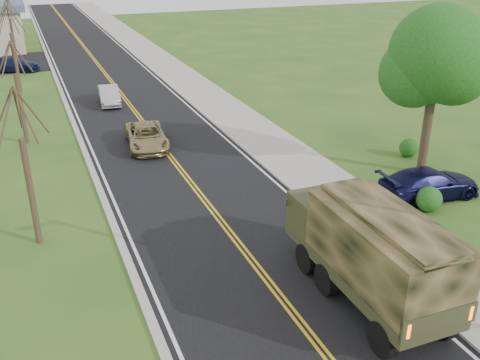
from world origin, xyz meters
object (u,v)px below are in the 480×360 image
military_truck (371,247)px  suv_champagne (146,136)px  pickup_navy (429,183)px  utility_box_near (424,264)px  sedan_silver (109,95)px

military_truck → suv_champagne: (-3.28, 16.43, -1.31)m
pickup_navy → utility_box_near: pickup_navy is taller
sedan_silver → utility_box_near: bearing=-71.7°
military_truck → utility_box_near: bearing=8.5°
pickup_navy → utility_box_near: size_ratio=5.89×
pickup_navy → utility_box_near: 6.57m
suv_champagne → utility_box_near: suv_champagne is taller
pickup_navy → utility_box_near: bearing=142.7°
suv_champagne → pickup_navy: pickup_navy is taller
suv_champagne → utility_box_near: 17.10m
suv_champagne → pickup_navy: (10.18, -11.13, 0.05)m
military_truck → utility_box_near: military_truck is taller
military_truck → suv_champagne: size_ratio=1.50×
military_truck → pickup_navy: military_truck is taller
suv_champagne → military_truck: bearing=-73.0°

